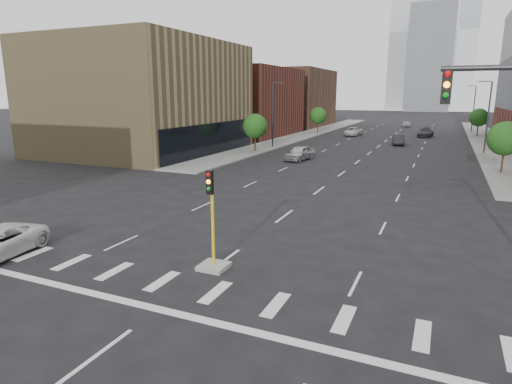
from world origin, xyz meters
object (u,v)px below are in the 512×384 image
Objects in this scene: median_traffic_signal at (213,248)px; car_far_left at (353,131)px; car_near_left at (300,153)px; car_distant at (406,124)px; car_mid_right at (398,140)px; car_deep_right at (426,132)px.

median_traffic_signal reaches higher than car_far_left.
median_traffic_signal is at bearing -68.87° from car_near_left.
median_traffic_signal is 64.41m from car_far_left.
car_far_left is 1.32× the size of car_distant.
car_distant is (7.09, 25.78, -0.05)m from car_far_left.
car_mid_right is at bearing 76.36° from car_near_left.
median_traffic_signal is at bearing -101.48° from car_mid_right.
median_traffic_signal reaches higher than car_near_left.
car_mid_right is 0.84× the size of car_deep_right.
median_traffic_signal reaches higher than car_distant.
car_mid_right is 37.77m from car_distant.
car_far_left reaches higher than car_distant.
median_traffic_signal is 66.98m from car_deep_right.
car_far_left is at bearing -111.82° from car_distant.
car_near_left is at bearing -122.15° from car_mid_right.
median_traffic_signal is at bearing -81.26° from car_far_left.
car_near_left is 1.19× the size of car_distant.
median_traffic_signal is at bearing -89.78° from car_deep_right.
car_deep_right reaches higher than car_mid_right.
car_near_left reaches higher than car_far_left.
car_far_left is at bearing 118.45° from car_mid_right.
car_deep_right is at bearing 85.23° from median_traffic_signal.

